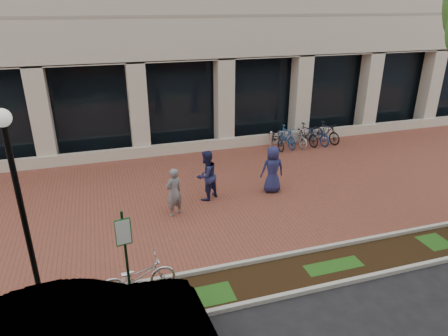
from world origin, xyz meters
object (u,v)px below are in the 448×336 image
object	(u,v)px
locked_bicycle	(137,277)
lamppost	(21,206)
bollard	(271,142)
parking_sign	(126,252)
pedestrian_mid	(206,175)
pedestrian_right	(272,169)
pedestrian_left	(174,192)
bike_rack_cluster	(301,135)

from	to	relation	value
locked_bicycle	lamppost	bearing A→B (deg)	80.30
bollard	parking_sign	bearing A→B (deg)	-129.44
parking_sign	pedestrian_mid	bearing A→B (deg)	48.90
pedestrian_right	bollard	world-z (taller)	pedestrian_right
parking_sign	locked_bicycle	distance (m)	1.34
pedestrian_left	pedestrian_right	bearing A→B (deg)	164.73
parking_sign	lamppost	distance (m)	2.34
pedestrian_left	pedestrian_mid	world-z (taller)	pedestrian_mid
parking_sign	bollard	distance (m)	11.43
pedestrian_left	bike_rack_cluster	size ratio (longest dim) A/B	0.46
pedestrian_left	pedestrian_right	world-z (taller)	pedestrian_right
parking_sign	bike_rack_cluster	world-z (taller)	parking_sign
locked_bicycle	pedestrian_right	size ratio (longest dim) A/B	1.04
locked_bicycle	pedestrian_mid	world-z (taller)	pedestrian_mid
parking_sign	locked_bicycle	world-z (taller)	parking_sign
pedestrian_mid	pedestrian_right	xyz separation A→B (m)	(2.47, -0.12, -0.03)
pedestrian_left	pedestrian_right	size ratio (longest dim) A/B	0.94
locked_bicycle	pedestrian_right	distance (m)	6.86
pedestrian_mid	parking_sign	bearing A→B (deg)	26.28
pedestrian_left	bike_rack_cluster	distance (m)	8.86
parking_sign	bike_rack_cluster	distance (m)	13.00
bollard	lamppost	bearing A→B (deg)	-139.00
lamppost	pedestrian_right	world-z (taller)	lamppost
lamppost	pedestrian_right	distance (m)	8.75
pedestrian_mid	bike_rack_cluster	bearing A→B (deg)	-176.34
lamppost	bike_rack_cluster	distance (m)	14.04
locked_bicycle	pedestrian_mid	size ratio (longest dim) A/B	1.01
pedestrian_left	bike_rack_cluster	bearing A→B (deg)	-170.77
pedestrian_mid	pedestrian_right	size ratio (longest dim) A/B	1.04
bike_rack_cluster	pedestrian_left	bearing A→B (deg)	-153.34
parking_sign	bike_rack_cluster	size ratio (longest dim) A/B	0.73
parking_sign	pedestrian_right	distance (m)	7.45
bollard	bike_rack_cluster	world-z (taller)	bike_rack_cluster
lamppost	pedestrian_mid	xyz separation A→B (m)	(5.06, 4.21, -1.73)
locked_bicycle	pedestrian_left	distance (m)	3.91
pedestrian_mid	bike_rack_cluster	world-z (taller)	pedestrian_mid
bike_rack_cluster	bollard	bearing A→B (deg)	-173.58
pedestrian_left	pedestrian_mid	size ratio (longest dim) A/B	0.91
parking_sign	pedestrian_left	size ratio (longest dim) A/B	1.57
pedestrian_right	pedestrian_left	bearing A→B (deg)	13.67
lamppost	pedestrian_right	bearing A→B (deg)	28.48
locked_bicycle	pedestrian_mid	xyz separation A→B (m)	(2.89, 4.39, 0.43)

